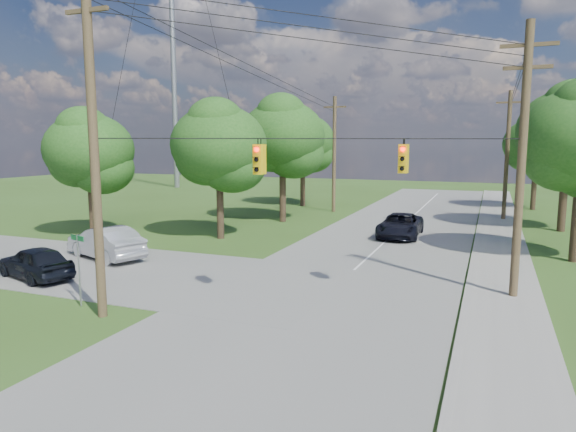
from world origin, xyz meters
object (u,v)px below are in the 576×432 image
at_px(car_cross_dark, 36,262).
at_px(car_cross_silver, 106,242).
at_px(pole_north_e, 507,155).
at_px(car_main_north, 400,225).
at_px(pole_north_w, 334,153).
at_px(pole_ne, 522,158).
at_px(pole_sw, 93,137).

distance_m(car_cross_dark, car_cross_silver, 4.35).
height_order(pole_north_e, car_main_north, pole_north_e).
distance_m(pole_north_w, car_cross_dark, 27.70).
relative_size(car_cross_dark, car_cross_silver, 0.85).
bearing_deg(car_main_north, car_cross_dark, -130.20).
xyz_separation_m(pole_ne, car_cross_dark, (-19.74, -4.73, -4.69)).
bearing_deg(car_cross_silver, pole_north_w, -174.27).
height_order(pole_sw, pole_ne, pole_sw).
bearing_deg(pole_ne, car_main_north, 118.55).
xyz_separation_m(car_cross_dark, car_main_north, (13.42, 16.36, 0.00)).
distance_m(pole_ne, car_main_north, 14.05).
relative_size(pole_ne, pole_north_w, 1.05).
bearing_deg(pole_ne, car_cross_dark, -166.53).
relative_size(pole_north_w, car_main_north, 1.85).
bearing_deg(pole_north_w, pole_sw, -89.23).
distance_m(pole_sw, pole_north_w, 29.62).
height_order(pole_ne, pole_north_w, pole_ne).
relative_size(pole_ne, car_cross_dark, 2.41).
bearing_deg(car_cross_silver, pole_north_e, 158.82).
distance_m(pole_ne, pole_north_e, 22.00).
xyz_separation_m(pole_sw, pole_north_w, (-0.40, 29.60, -1.10)).
bearing_deg(pole_north_w, car_cross_dark, -102.33).
xyz_separation_m(pole_sw, pole_north_e, (13.50, 29.60, -1.10)).
xyz_separation_m(pole_ne, car_main_north, (-6.33, 11.63, -4.69)).
xyz_separation_m(pole_sw, car_cross_silver, (-6.11, 7.22, -5.35)).
bearing_deg(pole_ne, pole_north_w, 122.29).
relative_size(pole_sw, pole_north_e, 1.20).
bearing_deg(car_cross_silver, pole_ne, 111.16).
relative_size(pole_ne, car_cross_silver, 2.04).
height_order(car_cross_dark, car_cross_silver, car_cross_silver).
height_order(pole_north_w, car_cross_silver, pole_north_w).
relative_size(pole_north_e, car_cross_silver, 1.94).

